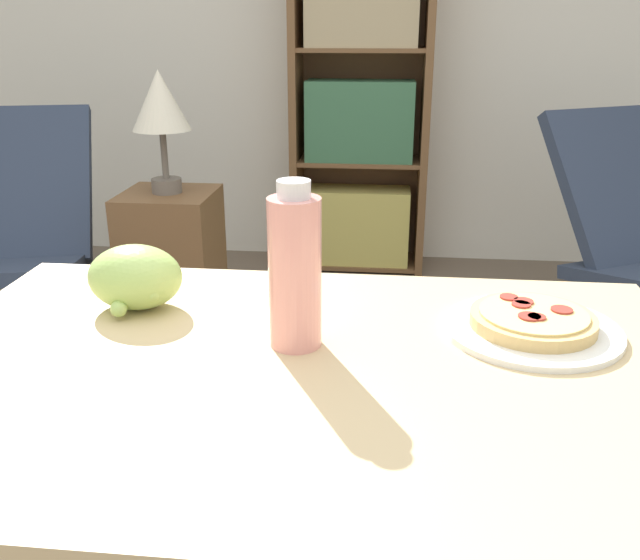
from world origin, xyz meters
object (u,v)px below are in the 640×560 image
(pizza_on_plate, at_px, (532,324))
(bookshelf, at_px, (360,116))
(lounge_chair_near, at_px, (7,277))
(table_lamp, at_px, (160,106))
(side_table, at_px, (173,268))
(grape_bunch, at_px, (136,278))
(drink_bottle, at_px, (295,270))

(pizza_on_plate, relative_size, bookshelf, 0.17)
(pizza_on_plate, distance_m, lounge_chair_near, 2.13)
(pizza_on_plate, height_order, bookshelf, bookshelf)
(pizza_on_plate, xyz_separation_m, table_lamp, (-1.04, 1.41, 0.16))
(lounge_chair_near, xyz_separation_m, side_table, (0.60, 0.14, 0.01))
(side_table, bearing_deg, pizza_on_plate, -53.55)
(side_table, bearing_deg, grape_bunch, -73.57)
(bookshelf, distance_m, table_lamp, 1.18)
(grape_bunch, distance_m, table_lamp, 1.44)
(drink_bottle, height_order, side_table, drink_bottle)
(grape_bunch, xyz_separation_m, table_lamp, (-0.41, 1.38, 0.12))
(drink_bottle, bearing_deg, grape_bunch, 158.53)
(pizza_on_plate, height_order, grape_bunch, grape_bunch)
(drink_bottle, distance_m, lounge_chair_near, 1.95)
(side_table, bearing_deg, lounge_chair_near, -167.20)
(bookshelf, bearing_deg, grape_bunch, -96.29)
(bookshelf, distance_m, side_table, 1.26)
(pizza_on_plate, height_order, lounge_chair_near, lounge_chair_near)
(drink_bottle, height_order, table_lamp, table_lamp)
(pizza_on_plate, relative_size, table_lamp, 0.62)
(pizza_on_plate, relative_size, drink_bottle, 1.10)
(side_table, height_order, table_lamp, table_lamp)
(drink_bottle, relative_size, table_lamp, 0.56)
(grape_bunch, bearing_deg, table_lamp, 106.43)
(pizza_on_plate, relative_size, side_table, 0.45)
(pizza_on_plate, distance_m, table_lamp, 1.76)
(grape_bunch, height_order, table_lamp, table_lamp)
(bookshelf, bearing_deg, table_lamp, -124.58)
(pizza_on_plate, relative_size, lounge_chair_near, 0.30)
(bookshelf, height_order, table_lamp, bookshelf)
(lounge_chair_near, xyz_separation_m, bookshelf, (1.27, 1.10, 0.48))
(pizza_on_plate, xyz_separation_m, lounge_chair_near, (-1.64, 1.28, -0.46))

